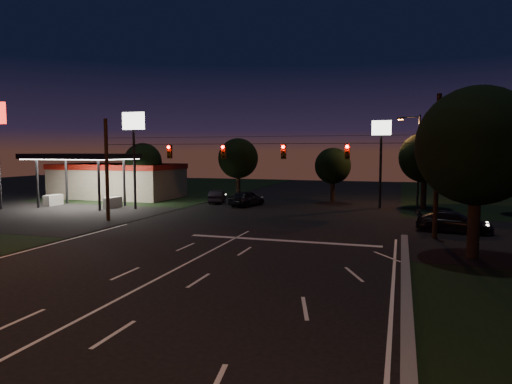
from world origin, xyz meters
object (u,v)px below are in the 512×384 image
at_px(car_oncoming_b, 217,197).
at_px(car_cross, 454,222).
at_px(tree_right_near, 477,147).
at_px(car_oncoming_a, 247,198).
at_px(utility_pole_right, 434,239).

distance_m(car_oncoming_b, car_cross, 24.94).
relative_size(car_oncoming_b, car_cross, 0.81).
xyz_separation_m(tree_right_near, car_oncoming_a, (-18.31, 17.46, -4.89)).
xyz_separation_m(car_oncoming_a, car_cross, (18.17, -9.92, -0.08)).
distance_m(tree_right_near, car_oncoming_b, 29.76).
bearing_deg(car_oncoming_a, tree_right_near, 150.33).
bearing_deg(car_oncoming_b, car_cross, 137.39).
xyz_separation_m(utility_pole_right, car_oncoming_b, (-20.69, 14.31, 0.66)).
bearing_deg(utility_pole_right, car_oncoming_b, 145.33).
xyz_separation_m(tree_right_near, car_oncoming_b, (-22.22, 19.15, -5.02)).
relative_size(car_oncoming_a, car_oncoming_b, 1.16).
xyz_separation_m(utility_pole_right, tree_right_near, (1.53, -4.83, 5.68)).
relative_size(utility_pole_right, car_oncoming_b, 2.25).
relative_size(tree_right_near, car_oncoming_b, 2.19).
bearing_deg(tree_right_near, car_oncoming_a, 136.36).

